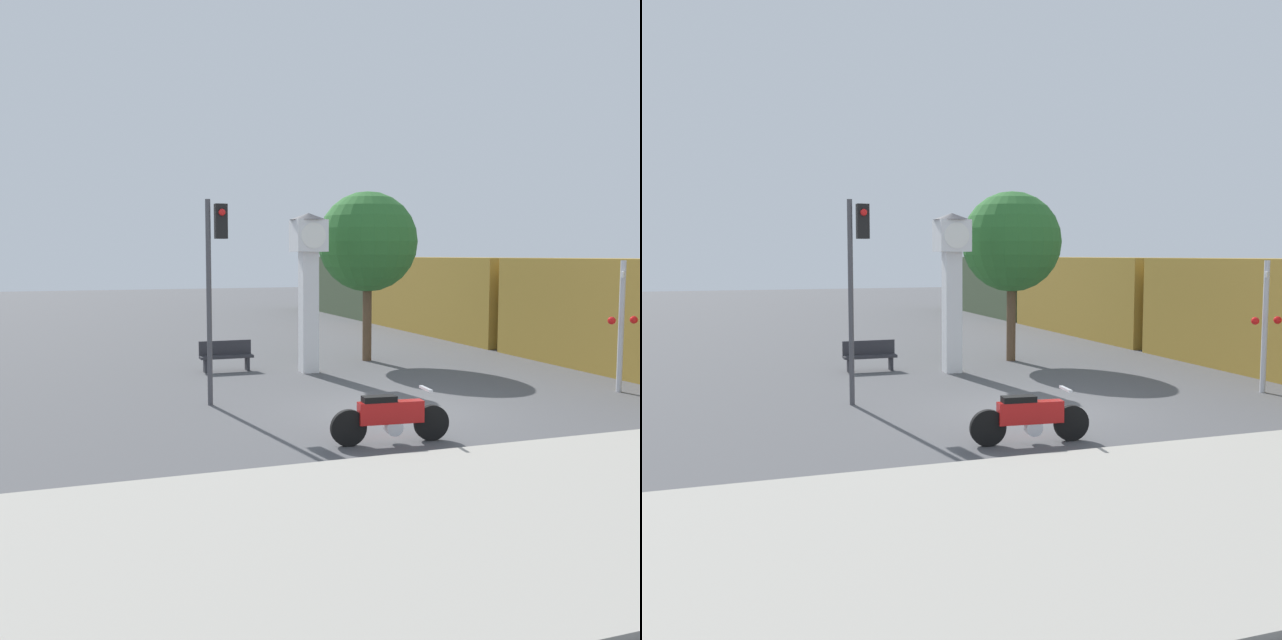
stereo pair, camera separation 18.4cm
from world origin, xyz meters
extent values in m
plane|color=#4C4C4F|center=(0.00, 0.00, 0.00)|extent=(120.00, 120.00, 0.00)
cube|color=#9E998E|center=(0.00, -6.51, 0.05)|extent=(36.00, 6.00, 0.10)
cylinder|color=black|center=(-0.45, -2.58, 0.34)|extent=(0.69, 0.17, 0.68)
cylinder|color=black|center=(-2.08, -2.44, 0.34)|extent=(0.69, 0.17, 0.68)
cube|color=#B71414|center=(-1.26, -2.51, 0.59)|extent=(1.27, 0.36, 0.41)
cube|color=black|center=(-1.49, -2.49, 0.85)|extent=(0.66, 0.32, 0.11)
cylinder|color=silver|center=(-1.20, -2.52, 0.31)|extent=(0.34, 0.25, 0.32)
cube|color=silver|center=(-0.57, -2.57, 1.00)|extent=(0.11, 0.50, 0.05)
cube|color=white|center=(-0.15, 5.70, 1.80)|extent=(0.49, 0.49, 3.61)
cube|color=white|center=(-0.15, 5.70, 4.07)|extent=(0.94, 0.94, 0.94)
cylinder|color=white|center=(-0.15, 5.22, 4.07)|extent=(0.75, 0.02, 0.75)
cone|color=#333338|center=(-0.15, 5.70, 4.64)|extent=(1.12, 1.12, 0.20)
cube|color=olive|center=(9.11, 13.71, 1.70)|extent=(2.80, 10.94, 3.40)
cube|color=#425138|center=(9.11, 25.25, 1.70)|extent=(2.80, 10.94, 3.40)
cylinder|color=#47474C|center=(-3.81, 2.00, 2.39)|extent=(0.12, 0.12, 4.78)
cube|color=black|center=(-3.51, 2.00, 4.28)|extent=(0.28, 0.24, 0.80)
sphere|color=red|center=(-3.51, 1.85, 4.48)|extent=(0.16, 0.16, 0.16)
cylinder|color=#B7B7BC|center=(6.42, 0.13, 1.69)|extent=(0.14, 0.14, 3.37)
cube|color=white|center=(6.42, 0.13, 3.02)|extent=(0.82, 0.82, 0.14)
sphere|color=red|center=(6.07, 0.08, 1.86)|extent=(0.20, 0.20, 0.20)
sphere|color=red|center=(6.77, 0.08, 1.86)|extent=(0.20, 0.20, 0.20)
cylinder|color=brown|center=(2.44, 7.31, 1.32)|extent=(0.30, 0.30, 2.63)
sphere|color=#2D6B2D|center=(2.44, 7.31, 3.94)|extent=(3.28, 3.28, 3.28)
cube|color=#2D2D33|center=(-2.45, 6.65, 0.45)|extent=(1.60, 0.44, 0.08)
cube|color=#2D2D33|center=(-2.45, 6.84, 0.70)|extent=(1.60, 0.06, 0.44)
cube|color=#2D2D33|center=(-3.09, 6.65, 0.21)|extent=(0.08, 0.35, 0.41)
cube|color=#2D2D33|center=(-1.81, 6.65, 0.21)|extent=(0.08, 0.35, 0.41)
camera|label=1|loc=(-6.82, -14.39, 3.51)|focal=40.00mm
camera|label=2|loc=(-6.64, -14.45, 3.51)|focal=40.00mm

